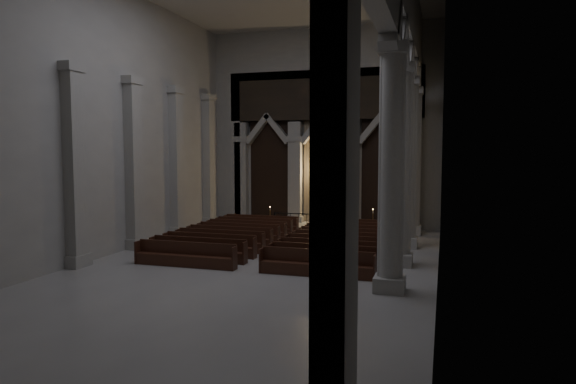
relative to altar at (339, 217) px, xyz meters
The scene contains 11 objects.
room 12.96m from the altar, 96.08° to the right, with size 24.00×24.10×12.00m.
sanctuary_wall 6.11m from the altar, 150.62° to the left, with size 14.00×0.77×12.00m.
right_arcade 12.71m from the altar, 65.57° to the right, with size 1.00×24.00×12.00m.
left_pilasters 11.30m from the altar, 136.98° to the right, with size 0.60×13.00×8.03m.
sanctuary_step 1.33m from the altar, 166.33° to the right, with size 8.50×2.60×0.15m, color #9F9D95.
altar is the anchor object (origin of this frame).
altar_rail 1.88m from the altar, 128.08° to the right, with size 4.98×0.09×0.98m.
candle_stand_left 4.18m from the altar, 160.21° to the right, with size 0.22×0.22×1.30m.
candle_stand_right 2.68m from the altar, 33.91° to the right, with size 0.23×0.23×1.35m.
pews 7.74m from the altar, 98.63° to the right, with size 9.75×9.31×0.97m.
worshipper 3.63m from the altar, 74.80° to the right, with size 0.50×0.33×1.38m, color black.
Camera 1 is at (7.13, -19.33, 4.63)m, focal length 32.00 mm.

